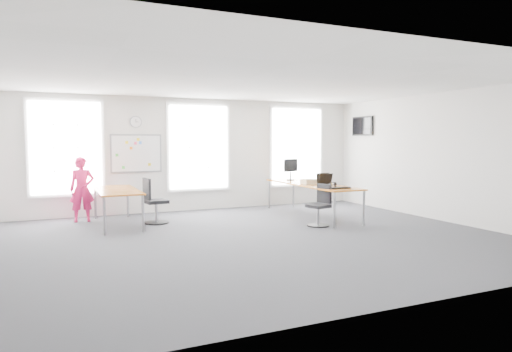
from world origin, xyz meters
name	(u,v)px	position (x,y,z in m)	size (l,w,h in m)	color
floor	(245,239)	(0.00, 0.00, 0.00)	(10.00, 10.00, 0.00)	#242328
ceiling	(245,79)	(0.00, 0.00, 3.00)	(10.00, 10.00, 0.00)	white
wall_back	(188,155)	(0.00, 4.00, 1.50)	(10.00, 10.00, 0.00)	silver
wall_front	(389,175)	(0.00, -4.00, 1.50)	(10.00, 10.00, 0.00)	silver
wall_right	(444,157)	(5.00, 0.00, 1.50)	(10.00, 10.00, 0.00)	silver
window_left	(66,148)	(-3.00, 3.97, 1.70)	(1.60, 0.06, 2.20)	white
window_mid	(199,147)	(0.30, 3.97, 1.70)	(1.60, 0.06, 2.20)	white
window_right	(296,147)	(3.30, 3.97, 1.70)	(1.60, 0.06, 2.20)	white
desk_right	(311,186)	(2.54, 1.83, 0.76)	(0.89, 3.33, 0.81)	#A9651B
desk_left	(117,193)	(-2.03, 2.51, 0.73)	(0.87, 2.18, 0.80)	#A9651B
chair_right	(320,208)	(2.04, 0.62, 0.40)	(0.51, 0.51, 0.92)	black
chair_left	(153,204)	(-1.25, 2.38, 0.45)	(0.55, 0.55, 1.03)	black
person	(82,189)	(-2.70, 3.32, 0.75)	(0.55, 0.36, 1.50)	#D91A58
whiteboard	(136,153)	(-1.35, 3.97, 1.55)	(1.20, 0.03, 0.90)	white
wall_clock	(136,122)	(-1.35, 3.97, 2.35)	(0.30, 0.30, 0.04)	gray
tv	(363,126)	(4.95, 3.00, 2.30)	(0.06, 0.90, 0.55)	black
keyboard	(339,188)	(2.48, 0.55, 0.82)	(0.43, 0.15, 0.02)	black
mouse	(350,187)	(2.73, 0.50, 0.83)	(0.07, 0.11, 0.04)	black
lens_cap	(335,187)	(2.64, 0.93, 0.81)	(0.07, 0.07, 0.01)	black
headphones	(333,184)	(2.67, 1.08, 0.86)	(0.16, 0.09, 0.10)	black
laptop_sleeve	(324,179)	(2.62, 1.37, 0.95)	(0.36, 0.20, 0.29)	black
paper_stack	(309,181)	(2.46, 1.80, 0.87)	(0.35, 0.27, 0.12)	#F4E6BE
monitor	(291,167)	(2.56, 2.95, 1.16)	(0.50, 0.22, 0.58)	black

